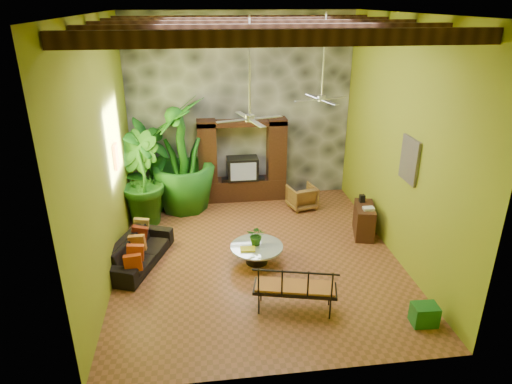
{
  "coord_description": "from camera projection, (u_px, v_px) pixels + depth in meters",
  "views": [
    {
      "loc": [
        -1.17,
        -8.68,
        5.25
      ],
      "look_at": [
        -0.01,
        0.2,
        1.44
      ],
      "focal_mm": 32.0,
      "sensor_mm": 36.0,
      "label": 1
    }
  ],
  "objects": [
    {
      "name": "iron_bench",
      "position": [
        296.0,
        287.0,
        8.07
      ],
      "size": [
        1.56,
        0.88,
        0.57
      ],
      "rotation": [
        0.0,
        0.0,
        -0.24
      ],
      "color": "black",
      "rests_on": "ground"
    },
    {
      "name": "tall_plant_a",
      "position": [
        150.0,
        167.0,
        11.69
      ],
      "size": [
        1.51,
        1.6,
        2.51
      ],
      "primitive_type": "imported",
      "rotation": [
        0.0,
        0.0,
        0.92
      ],
      "color": "#185E1B",
      "rests_on": "ground"
    },
    {
      "name": "left_wall",
      "position": [
        103.0,
        153.0,
        8.78
      ],
      "size": [
        0.02,
        7.0,
        5.0
      ],
      "primitive_type": "cube",
      "color": "#9AA525",
      "rests_on": "ground"
    },
    {
      "name": "right_wall",
      "position": [
        400.0,
        142.0,
        9.5
      ],
      "size": [
        0.02,
        7.0,
        5.0
      ],
      "primitive_type": "cube",
      "color": "#9AA525",
      "rests_on": "ground"
    },
    {
      "name": "ceiling",
      "position": [
        258.0,
        14.0,
        8.16
      ],
      "size": [
        6.0,
        7.0,
        0.02
      ],
      "primitive_type": "cube",
      "color": "silver",
      "rests_on": "back_wall"
    },
    {
      "name": "entertainment_center",
      "position": [
        242.0,
        167.0,
        12.6
      ],
      "size": [
        2.4,
        0.55,
        2.3
      ],
      "color": "black",
      "rests_on": "ground"
    },
    {
      "name": "centerpiece_plant",
      "position": [
        257.0,
        235.0,
        9.67
      ],
      "size": [
        0.49,
        0.46,
        0.43
      ],
      "primitive_type": "imported",
      "rotation": [
        0.0,
        0.0,
        -0.37
      ],
      "color": "#2A631A",
      "rests_on": "coffee_table"
    },
    {
      "name": "wall_art_mask",
      "position": [
        116.0,
        157.0,
        9.85
      ],
      "size": [
        0.06,
        0.32,
        0.55
      ],
      "primitive_type": "cube",
      "color": "gold",
      "rests_on": "left_wall"
    },
    {
      "name": "back_wall",
      "position": [
        240.0,
        109.0,
        12.33
      ],
      "size": [
        6.0,
        0.02,
        5.0
      ],
      "primitive_type": "cube",
      "color": "#9AA525",
      "rests_on": "ground"
    },
    {
      "name": "tall_plant_c",
      "position": [
        182.0,
        155.0,
        11.8
      ],
      "size": [
        1.79,
        1.79,
        3.02
      ],
      "primitive_type": "imported",
      "rotation": [
        0.0,
        0.0,
        4.65
      ],
      "color": "#1F681B",
      "rests_on": "ground"
    },
    {
      "name": "wall_art_painting",
      "position": [
        410.0,
        160.0,
        9.02
      ],
      "size": [
        0.06,
        0.7,
        0.9
      ],
      "primitive_type": "cube",
      "color": "#235081",
      "rests_on": "right_wall"
    },
    {
      "name": "ceiling_fan_front",
      "position": [
        250.0,
        107.0,
        8.39
      ],
      "size": [
        1.28,
        1.28,
        1.86
      ],
      "color": "silver",
      "rests_on": "ceiling"
    },
    {
      "name": "stone_accent_wall",
      "position": [
        241.0,
        109.0,
        12.27
      ],
      "size": [
        5.98,
        0.1,
        4.98
      ],
      "primitive_type": "cube",
      "color": "#35383C",
      "rests_on": "ground"
    },
    {
      "name": "ceiling_fan_back",
      "position": [
        322.0,
        89.0,
        10.07
      ],
      "size": [
        1.28,
        1.28,
        1.86
      ],
      "color": "silver",
      "rests_on": "ceiling"
    },
    {
      "name": "ground",
      "position": [
        257.0,
        255.0,
        10.11
      ],
      "size": [
        7.0,
        7.0,
        0.0
      ],
      "primitive_type": "plane",
      "color": "brown",
      "rests_on": "ground"
    },
    {
      "name": "green_bin",
      "position": [
        424.0,
        315.0,
        7.91
      ],
      "size": [
        0.45,
        0.35,
        0.38
      ],
      "primitive_type": "cube",
      "rotation": [
        0.0,
        0.0,
        -0.05
      ],
      "color": "#1B6837",
      "rests_on": "ground"
    },
    {
      "name": "tall_plant_b",
      "position": [
        140.0,
        179.0,
        11.19
      ],
      "size": [
        1.59,
        1.63,
        2.31
      ],
      "primitive_type": "imported",
      "rotation": [
        0.0,
        0.0,
        2.24
      ],
      "color": "#205A17",
      "rests_on": "ground"
    },
    {
      "name": "yellow_tray",
      "position": [
        248.0,
        249.0,
        9.53
      ],
      "size": [
        0.33,
        0.24,
        0.03
      ],
      "primitive_type": "cube",
      "rotation": [
        0.0,
        0.0,
        -0.08
      ],
      "color": "yellow",
      "rests_on": "coffee_table"
    },
    {
      "name": "coffee_table",
      "position": [
        257.0,
        252.0,
        9.75
      ],
      "size": [
        1.12,
        1.12,
        0.4
      ],
      "rotation": [
        0.0,
        0.0,
        -0.33
      ],
      "color": "black",
      "rests_on": "ground"
    },
    {
      "name": "sofa",
      "position": [
        138.0,
        251.0,
        9.69
      ],
      "size": [
        1.43,
        2.15,
        0.59
      ],
      "primitive_type": "imported",
      "rotation": [
        0.0,
        0.0,
        1.22
      ],
      "color": "black",
      "rests_on": "ground"
    },
    {
      "name": "wicker_armchair",
      "position": [
        302.0,
        197.0,
        12.28
      ],
      "size": [
        0.82,
        0.84,
        0.63
      ],
      "primitive_type": "imported",
      "rotation": [
        0.0,
        0.0,
        3.38
      ],
      "color": "brown",
      "rests_on": "ground"
    },
    {
      "name": "side_console",
      "position": [
        364.0,
        220.0,
        10.87
      ],
      "size": [
        0.63,
        1.01,
        0.75
      ],
      "primitive_type": "cube",
      "rotation": [
        0.0,
        0.0,
        -0.24
      ],
      "color": "#3D2613",
      "rests_on": "ground"
    },
    {
      "name": "ceiling_beams",
      "position": [
        258.0,
        27.0,
        8.24
      ],
      "size": [
        5.95,
        5.36,
        0.22
      ],
      "color": "black",
      "rests_on": "ceiling"
    }
  ]
}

